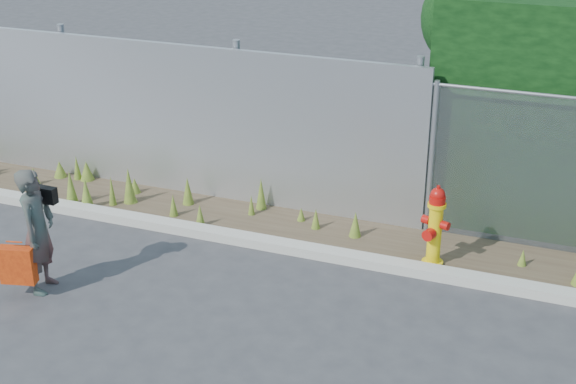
{
  "coord_description": "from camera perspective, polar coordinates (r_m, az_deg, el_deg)",
  "views": [
    {
      "loc": [
        2.74,
        -6.56,
        4.74
      ],
      "look_at": [
        -0.3,
        1.4,
        1.0
      ],
      "focal_mm": 50.0,
      "sensor_mm": 36.0,
      "label": 1
    }
  ],
  "objects": [
    {
      "name": "fire_hydrant",
      "position": [
        9.72,
        10.41,
        -2.51
      ],
      "size": [
        0.35,
        0.31,
        1.05
      ],
      "rotation": [
        0.0,
        0.0,
        -0.34
      ],
      "color": "yellow",
      "rests_on": "ground"
    },
    {
      "name": "black_shoulder_bag",
      "position": [
        9.41,
        -16.81,
        -0.19
      ],
      "size": [
        0.25,
        0.1,
        0.19
      ],
      "rotation": [
        0.0,
        0.0,
        -0.03
      ],
      "color": "black"
    },
    {
      "name": "curb",
      "position": [
        9.96,
        2.44,
        -4.34
      ],
      "size": [
        16.0,
        0.22,
        0.12
      ],
      "primitive_type": "cube",
      "color": "#AEAB9D",
      "rests_on": "ground"
    },
    {
      "name": "corrugated_fence",
      "position": [
        11.85,
        -10.64,
        5.43
      ],
      "size": [
        8.5,
        0.21,
        2.3
      ],
      "color": "#A2A4A9",
      "rests_on": "ground"
    },
    {
      "name": "woman",
      "position": [
        9.4,
        -17.37,
        -2.64
      ],
      "size": [
        0.46,
        0.6,
        1.48
      ],
      "primitive_type": "imported",
      "rotation": [
        0.0,
        0.0,
        1.79
      ],
      "color": "#0F6254",
      "rests_on": "ground"
    },
    {
      "name": "weed_strip",
      "position": [
        10.54,
        2.04,
        -2.29
      ],
      "size": [
        16.0,
        1.23,
        0.53
      ],
      "color": "#473828",
      "rests_on": "ground"
    },
    {
      "name": "red_tote_bag",
      "position": [
        9.44,
        -18.68,
        -4.94
      ],
      "size": [
        0.39,
        0.14,
        0.52
      ],
      "rotation": [
        0.0,
        0.0,
        0.24
      ],
      "color": "#9F2309"
    },
    {
      "name": "ground",
      "position": [
        8.54,
        -1.49,
        -10.01
      ],
      "size": [
        80.0,
        80.0,
        0.0
      ],
      "primitive_type": "plane",
      "color": "#363538",
      "rests_on": "ground"
    }
  ]
}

